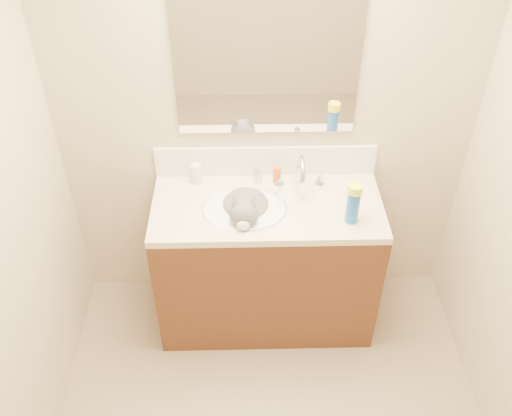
{
  "coord_description": "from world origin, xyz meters",
  "views": [
    {
      "loc": [
        -0.11,
        -1.29,
        2.74
      ],
      "look_at": [
        -0.06,
        0.92,
        0.88
      ],
      "focal_mm": 40.0,
      "sensor_mm": 36.0,
      "label": 1
    }
  ],
  "objects_px": {
    "faucet": "(301,175)",
    "cat": "(246,212)",
    "basin": "(244,219)",
    "spray_can": "(353,207)",
    "pill_bottle": "(196,173)",
    "amber_bottle": "(277,175)",
    "silver_jar": "(257,176)",
    "vanity_cabinet": "(266,265)"
  },
  "relations": [
    {
      "from": "faucet",
      "to": "cat",
      "type": "height_order",
      "value": "faucet"
    },
    {
      "from": "basin",
      "to": "spray_can",
      "type": "distance_m",
      "value": 0.57
    },
    {
      "from": "pill_bottle",
      "to": "amber_bottle",
      "type": "xyz_separation_m",
      "value": [
        0.43,
        -0.02,
        -0.0
      ]
    },
    {
      "from": "faucet",
      "to": "silver_jar",
      "type": "bearing_deg",
      "value": 163.21
    },
    {
      "from": "silver_jar",
      "to": "vanity_cabinet",
      "type": "bearing_deg",
      "value": -77.1
    },
    {
      "from": "faucet",
      "to": "cat",
      "type": "bearing_deg",
      "value": -152.0
    },
    {
      "from": "amber_bottle",
      "to": "spray_can",
      "type": "xyz_separation_m",
      "value": [
        0.36,
        -0.32,
        0.04
      ]
    },
    {
      "from": "cat",
      "to": "pill_bottle",
      "type": "bearing_deg",
      "value": 143.22
    },
    {
      "from": "vanity_cabinet",
      "to": "cat",
      "type": "bearing_deg",
      "value": -170.73
    },
    {
      "from": "faucet",
      "to": "spray_can",
      "type": "height_order",
      "value": "faucet"
    },
    {
      "from": "cat",
      "to": "amber_bottle",
      "type": "xyz_separation_m",
      "value": [
        0.17,
        0.21,
        0.08
      ]
    },
    {
      "from": "faucet",
      "to": "spray_can",
      "type": "xyz_separation_m",
      "value": [
        0.23,
        -0.27,
        0.0
      ]
    },
    {
      "from": "vanity_cabinet",
      "to": "basin",
      "type": "xyz_separation_m",
      "value": [
        -0.12,
        -0.03,
        0.38
      ]
    },
    {
      "from": "basin",
      "to": "silver_jar",
      "type": "relative_size",
      "value": 7.65
    },
    {
      "from": "faucet",
      "to": "spray_can",
      "type": "distance_m",
      "value": 0.36
    },
    {
      "from": "pill_bottle",
      "to": "amber_bottle",
      "type": "height_order",
      "value": "pill_bottle"
    },
    {
      "from": "pill_bottle",
      "to": "faucet",
      "type": "bearing_deg",
      "value": -7.09
    },
    {
      "from": "pill_bottle",
      "to": "silver_jar",
      "type": "bearing_deg",
      "value": -0.1
    },
    {
      "from": "vanity_cabinet",
      "to": "pill_bottle",
      "type": "xyz_separation_m",
      "value": [
        -0.38,
        0.21,
        0.5
      ]
    },
    {
      "from": "basin",
      "to": "amber_bottle",
      "type": "height_order",
      "value": "amber_bottle"
    },
    {
      "from": "silver_jar",
      "to": "cat",
      "type": "bearing_deg",
      "value": -106.23
    },
    {
      "from": "basin",
      "to": "cat",
      "type": "height_order",
      "value": "cat"
    },
    {
      "from": "vanity_cabinet",
      "to": "basin",
      "type": "height_order",
      "value": "basin"
    },
    {
      "from": "faucet",
      "to": "amber_bottle",
      "type": "relative_size",
      "value": 2.72
    },
    {
      "from": "faucet",
      "to": "silver_jar",
      "type": "height_order",
      "value": "faucet"
    },
    {
      "from": "vanity_cabinet",
      "to": "silver_jar",
      "type": "distance_m",
      "value": 0.52
    },
    {
      "from": "silver_jar",
      "to": "amber_bottle",
      "type": "relative_size",
      "value": 0.57
    },
    {
      "from": "silver_jar",
      "to": "amber_bottle",
      "type": "bearing_deg",
      "value": -9.46
    },
    {
      "from": "vanity_cabinet",
      "to": "pill_bottle",
      "type": "relative_size",
      "value": 10.95
    },
    {
      "from": "basin",
      "to": "amber_bottle",
      "type": "distance_m",
      "value": 0.31
    },
    {
      "from": "basin",
      "to": "spray_can",
      "type": "bearing_deg",
      "value": -11.11
    },
    {
      "from": "faucet",
      "to": "pill_bottle",
      "type": "xyz_separation_m",
      "value": [
        -0.56,
        0.07,
        -0.03
      ]
    },
    {
      "from": "vanity_cabinet",
      "to": "spray_can",
      "type": "height_order",
      "value": "spray_can"
    },
    {
      "from": "vanity_cabinet",
      "to": "pill_bottle",
      "type": "bearing_deg",
      "value": 151.21
    },
    {
      "from": "amber_bottle",
      "to": "faucet",
      "type": "bearing_deg",
      "value": -22.7
    },
    {
      "from": "basin",
      "to": "cat",
      "type": "bearing_deg",
      "value": 56.43
    },
    {
      "from": "pill_bottle",
      "to": "spray_can",
      "type": "height_order",
      "value": "spray_can"
    },
    {
      "from": "vanity_cabinet",
      "to": "basin",
      "type": "distance_m",
      "value": 0.4
    },
    {
      "from": "vanity_cabinet",
      "to": "cat",
      "type": "height_order",
      "value": "cat"
    },
    {
      "from": "basin",
      "to": "faucet",
      "type": "distance_m",
      "value": 0.38
    },
    {
      "from": "amber_bottle",
      "to": "basin",
      "type": "bearing_deg",
      "value": -129.23
    },
    {
      "from": "faucet",
      "to": "cat",
      "type": "xyz_separation_m",
      "value": [
        -0.29,
        -0.16,
        -0.12
      ]
    }
  ]
}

